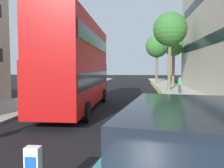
# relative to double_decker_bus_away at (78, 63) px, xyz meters

# --- Properties ---
(sidewalk_right) EXTENTS (4.00, 80.00, 0.14)m
(sidewalk_right) POSITION_rel_double_decker_bus_away_xyz_m (8.41, 3.41, -2.96)
(sidewalk_right) COLOR #ADA89E
(sidewalk_right) RESTS_ON ground
(sidewalk_left) EXTENTS (4.00, 80.00, 0.14)m
(sidewalk_left) POSITION_rel_double_decker_bus_away_xyz_m (-4.59, 3.41, -2.96)
(sidewalk_left) COLOR #ADA89E
(sidewalk_left) RESTS_ON ground
(kerb_line_outer) EXTENTS (0.10, 56.00, 0.01)m
(kerb_line_outer) POSITION_rel_double_decker_bus_away_xyz_m (6.31, 1.41, -3.03)
(kerb_line_outer) COLOR yellow
(kerb_line_outer) RESTS_ON ground
(kerb_line_inner) EXTENTS (0.10, 56.00, 0.01)m
(kerb_line_inner) POSITION_rel_double_decker_bus_away_xyz_m (6.15, 1.41, -3.03)
(kerb_line_inner) COLOR yellow
(kerb_line_inner) RESTS_ON ground
(double_decker_bus_away) EXTENTS (2.97, 10.86, 5.64)m
(double_decker_bus_away) POSITION_rel_double_decker_bus_away_xyz_m (0.00, 0.00, 0.00)
(double_decker_bus_away) COLOR #B20F0F
(double_decker_bus_away) RESTS_ON ground
(pedestrian_far) EXTENTS (0.34, 0.22, 1.62)m
(pedestrian_far) POSITION_rel_double_decker_bus_away_xyz_m (8.11, 9.53, -2.04)
(pedestrian_far) COLOR #2D2D38
(pedestrian_far) RESTS_ON sidewalk_right
(street_tree_near) EXTENTS (3.92, 3.92, 9.07)m
(street_tree_near) POSITION_rel_double_decker_bus_away_xyz_m (7.54, 13.13, 4.15)
(street_tree_near) COLOR #6B6047
(street_tree_near) RESTS_ON sidewalk_right
(street_tree_mid) EXTENTS (3.92, 3.92, 8.37)m
(street_tree_mid) POSITION_rel_double_decker_bus_away_xyz_m (7.08, 26.27, 3.46)
(street_tree_mid) COLOR #6B6047
(street_tree_mid) RESTS_ON sidewalk_right
(street_tree_far) EXTENTS (3.05, 3.05, 7.45)m
(street_tree_far) POSITION_rel_double_decker_bus_away_xyz_m (9.16, 20.95, 2.93)
(street_tree_far) COLOR #6B6047
(street_tree_far) RESTS_ON sidewalk_right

